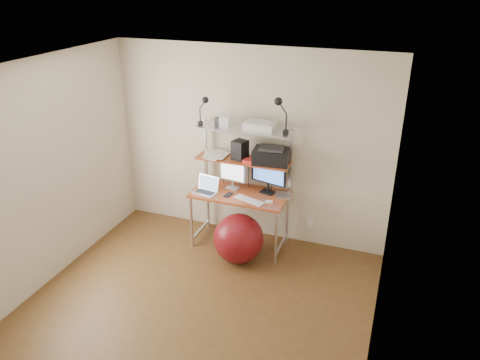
% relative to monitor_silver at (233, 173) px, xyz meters
% --- Properties ---
extents(room, '(3.60, 3.60, 3.60)m').
position_rel_monitor_silver_xyz_m(room, '(0.14, -1.55, 0.30)').
color(room, brown).
rests_on(room, ground).
extents(computer_desk, '(1.20, 0.60, 1.57)m').
position_rel_monitor_silver_xyz_m(computer_desk, '(0.14, -0.05, 0.01)').
color(computer_desk, '#B14B22').
rests_on(computer_desk, ground).
extents(desktop, '(1.20, 0.60, 0.00)m').
position_rel_monitor_silver_xyz_m(desktop, '(0.14, -0.11, -0.21)').
color(desktop, '#B14B22').
rests_on(desktop, computer_desk).
extents(mid_shelf, '(1.18, 0.34, 0.00)m').
position_rel_monitor_silver_xyz_m(mid_shelf, '(0.14, 0.02, 0.20)').
color(mid_shelf, '#B14B22').
rests_on(mid_shelf, computer_desk).
extents(top_shelf, '(1.18, 0.34, 0.00)m').
position_rel_monitor_silver_xyz_m(top_shelf, '(0.14, 0.02, 0.60)').
color(top_shelf, silver).
rests_on(top_shelf, computer_desk).
extents(floor, '(3.60, 3.60, 0.00)m').
position_rel_monitor_silver_xyz_m(floor, '(0.14, -1.55, -0.95)').
color(floor, brown).
rests_on(floor, ground).
extents(wall_outlet, '(0.08, 0.01, 0.12)m').
position_rel_monitor_silver_xyz_m(wall_outlet, '(0.99, 0.23, -0.65)').
color(wall_outlet, white).
rests_on(wall_outlet, room).
extents(monitor_silver, '(0.35, 0.15, 0.40)m').
position_rel_monitor_silver_xyz_m(monitor_silver, '(0.00, 0.00, 0.00)').
color(monitor_silver, silver).
rests_on(monitor_silver, desktop).
extents(monitor_black, '(0.48, 0.18, 0.48)m').
position_rel_monitor_silver_xyz_m(monitor_black, '(0.46, 0.04, 0.03)').
color(monitor_black, black).
rests_on(monitor_black, desktop).
extents(laptop, '(0.33, 0.29, 0.26)m').
position_rel_monitor_silver_xyz_m(laptop, '(-0.26, -0.22, -0.17)').
color(laptop, silver).
rests_on(laptop, desktop).
extents(keyboard, '(0.41, 0.23, 0.01)m').
position_rel_monitor_silver_xyz_m(keyboard, '(0.31, -0.27, -0.20)').
color(keyboard, white).
rests_on(keyboard, desktop).
extents(mouse, '(0.10, 0.08, 0.02)m').
position_rel_monitor_silver_xyz_m(mouse, '(0.56, -0.24, -0.20)').
color(mouse, white).
rests_on(mouse, desktop).
extents(mac_mini, '(0.24, 0.24, 0.04)m').
position_rel_monitor_silver_xyz_m(mac_mini, '(0.68, -0.03, -0.19)').
color(mac_mini, silver).
rests_on(mac_mini, desktop).
extents(phone, '(0.10, 0.15, 0.01)m').
position_rel_monitor_silver_xyz_m(phone, '(0.02, -0.21, -0.20)').
color(phone, black).
rests_on(phone, desktop).
extents(printer, '(0.46, 0.34, 0.21)m').
position_rel_monitor_silver_xyz_m(printer, '(0.50, 0.01, 0.30)').
color(printer, black).
rests_on(printer, mid_shelf).
extents(nas_cube, '(0.20, 0.20, 0.24)m').
position_rel_monitor_silver_xyz_m(nas_cube, '(0.10, 0.01, 0.32)').
color(nas_cube, black).
rests_on(nas_cube, mid_shelf).
extents(red_box, '(0.18, 0.14, 0.05)m').
position_rel_monitor_silver_xyz_m(red_box, '(0.27, -0.09, 0.23)').
color(red_box, red).
rests_on(red_box, mid_shelf).
extents(scanner, '(0.37, 0.24, 0.10)m').
position_rel_monitor_silver_xyz_m(scanner, '(0.34, 0.04, 0.65)').
color(scanner, white).
rests_on(scanner, top_shelf).
extents(box_white, '(0.13, 0.11, 0.14)m').
position_rel_monitor_silver_xyz_m(box_white, '(-0.09, -0.02, 0.67)').
color(box_white, white).
rests_on(box_white, top_shelf).
extents(box_grey, '(0.09, 0.09, 0.09)m').
position_rel_monitor_silver_xyz_m(box_grey, '(-0.19, 0.04, 0.65)').
color(box_grey, '#2F2F31').
rests_on(box_grey, top_shelf).
extents(clip_lamp_left, '(0.14, 0.08, 0.36)m').
position_rel_monitor_silver_xyz_m(clip_lamp_left, '(-0.34, -0.05, 0.87)').
color(clip_lamp_left, black).
rests_on(clip_lamp_left, top_shelf).
extents(clip_lamp_right, '(0.17, 0.10, 0.43)m').
position_rel_monitor_silver_xyz_m(clip_lamp_right, '(0.60, -0.04, 0.92)').
color(clip_lamp_right, black).
rests_on(clip_lamp_right, top_shelf).
extents(exercise_ball, '(0.61, 0.61, 0.61)m').
position_rel_monitor_silver_xyz_m(exercise_ball, '(0.25, -0.46, -0.64)').
color(exercise_ball, maroon).
rests_on(exercise_ball, floor).
extents(paper_stack, '(0.36, 0.40, 0.02)m').
position_rel_monitor_silver_xyz_m(paper_stack, '(-0.25, 0.02, 0.21)').
color(paper_stack, white).
rests_on(paper_stack, mid_shelf).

